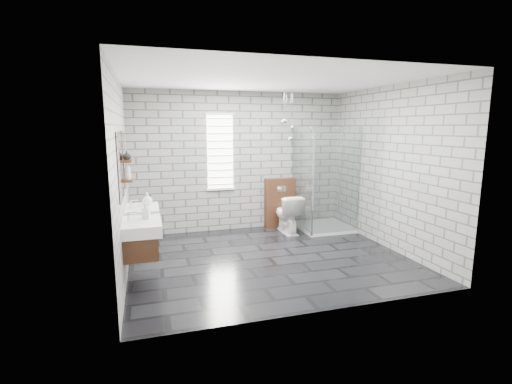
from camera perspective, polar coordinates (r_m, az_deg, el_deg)
name	(u,v)px	position (r m, az deg, el deg)	size (l,w,h in m)	color
floor	(269,258)	(5.92, 1.99, -10.15)	(4.20, 3.60, 0.02)	black
ceiling	(270,79)	(5.60, 2.17, 17.00)	(4.20, 3.60, 0.02)	white
wall_back	(240,162)	(7.32, -2.48, 4.68)	(4.20, 0.02, 2.70)	gray
wall_front	(325,192)	(3.94, 10.52, -0.03)	(4.20, 0.02, 2.70)	gray
wall_left	(121,178)	(5.31, -20.03, 2.08)	(0.02, 3.60, 2.70)	gray
wall_right	(389,168)	(6.58, 19.80, 3.50)	(0.02, 3.60, 2.70)	gray
vanity_left	(139,228)	(4.95, -17.58, -5.35)	(0.47, 0.70, 1.57)	#492816
vanity_right	(140,213)	(5.80, -17.47, -3.12)	(0.47, 0.70, 1.57)	#492816
shelf_lower	(127,180)	(5.26, -19.18, 1.73)	(0.14, 0.30, 0.03)	#492816
shelf_upper	(126,161)	(5.24, -19.34, 4.55)	(0.14, 0.30, 0.03)	#492816
window	(220,152)	(7.19, -5.54, 6.14)	(0.56, 0.05, 1.48)	white
cistern_panel	(280,203)	(7.58, 3.65, -1.66)	(0.60, 0.20, 1.00)	#492816
flush_plate	(282,189)	(7.43, 3.96, 0.46)	(0.18, 0.01, 0.12)	silver
shower_enclosure	(322,206)	(7.39, 10.16, -2.07)	(1.00, 1.00, 2.03)	white
pendant_cluster	(287,125)	(7.12, 4.85, 10.18)	(0.31, 0.24, 0.94)	silver
toilet	(287,214)	(7.21, 4.85, -3.33)	(0.41, 0.73, 0.74)	white
soap_bottle_a	(146,211)	(5.01, -16.57, -2.78)	(0.09, 0.10, 0.21)	#B2B2B2
soap_bottle_b	(147,199)	(5.86, -16.40, -1.03)	(0.15, 0.15, 0.19)	#B2B2B2
soap_bottle_c	(127,171)	(5.20, -19.17, 3.06)	(0.09, 0.09, 0.23)	#B2B2B2
vase	(127,155)	(5.24, -19.27, 5.36)	(0.11, 0.11, 0.12)	#B2B2B2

